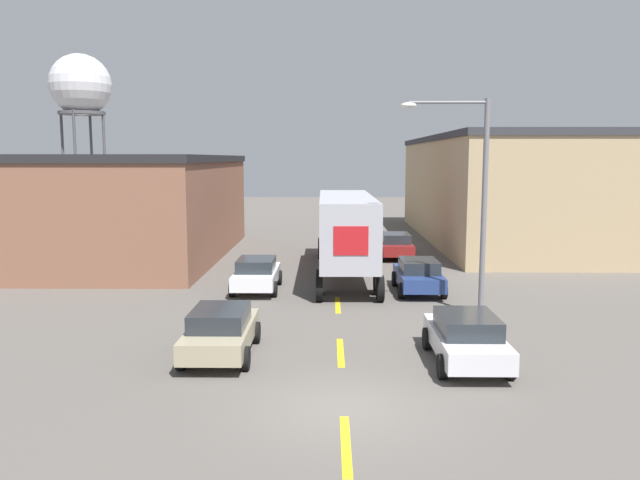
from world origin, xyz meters
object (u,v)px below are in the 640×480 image
at_px(parked_car_left_far, 257,274).
at_px(street_lamp, 473,190).
at_px(semi_truck, 345,226).
at_px(parked_car_right_mid, 418,275).
at_px(parked_car_right_far, 395,245).
at_px(parked_car_left_near, 221,331).
at_px(parked_car_right_near, 466,337).
at_px(water_tower, 80,87).

relative_size(parked_car_left_far, street_lamp, 0.53).
relative_size(semi_truck, street_lamp, 1.76).
distance_m(parked_car_right_mid, street_lamp, 5.78).
height_order(semi_truck, street_lamp, street_lamp).
bearing_deg(parked_car_right_far, parked_car_left_near, -111.06).
relative_size(semi_truck, parked_car_left_near, 3.34).
xyz_separation_m(parked_car_right_far, parked_car_right_mid, (0.00, -9.49, 0.00)).
distance_m(parked_car_right_near, parked_car_left_far, 12.08).
xyz_separation_m(parked_car_left_far, water_tower, (-21.83, 36.66, 12.18)).
bearing_deg(street_lamp, parked_car_left_near, -149.80).
xyz_separation_m(parked_car_right_far, water_tower, (-28.93, 27.38, 12.18)).
relative_size(parked_car_left_near, parked_car_right_mid, 1.00).
height_order(parked_car_left_near, parked_car_left_far, same).
distance_m(parked_car_right_mid, water_tower, 48.42).
xyz_separation_m(semi_truck, parked_car_left_far, (-3.99, -4.02, -1.68)).
height_order(parked_car_left_near, parked_car_right_mid, same).
bearing_deg(semi_truck, parked_car_right_near, -77.83).
bearing_deg(parked_car_left_near, parked_car_right_near, -4.85).
distance_m(parked_car_left_near, parked_car_right_near, 7.13).
xyz_separation_m(parked_car_right_near, parked_car_right_mid, (0.00, 9.56, 0.00)).
bearing_deg(parked_car_right_far, parked_car_right_near, -90.00).
distance_m(parked_car_right_near, street_lamp, 6.90).
height_order(parked_car_right_near, parked_car_right_far, same).
bearing_deg(parked_car_right_far, street_lamp, -84.31).
xyz_separation_m(parked_car_left_near, parked_car_right_mid, (7.10, 8.96, 0.00)).
bearing_deg(parked_car_right_near, water_tower, 121.93).
bearing_deg(parked_car_left_far, semi_truck, 45.21).
height_order(semi_truck, parked_car_right_mid, semi_truck).
distance_m(semi_truck, parked_car_left_near, 13.88).
relative_size(parked_car_left_far, parked_car_right_far, 1.00).
bearing_deg(parked_car_right_mid, semi_truck, 126.39).
bearing_deg(parked_car_left_near, water_tower, 115.47).
bearing_deg(parked_car_right_far, parked_car_right_mid, -90.00).
bearing_deg(parked_car_right_near, parked_car_right_far, 90.00).
xyz_separation_m(semi_truck, parked_car_left_near, (-3.99, -13.18, -1.68)).
xyz_separation_m(parked_car_left_near, parked_car_left_far, (0.00, 9.17, 0.00)).
bearing_deg(parked_car_right_far, semi_truck, -120.63).
xyz_separation_m(parked_car_right_near, water_tower, (-28.93, 46.43, 12.18)).
bearing_deg(street_lamp, parked_car_right_mid, 108.46).
bearing_deg(parked_car_right_mid, street_lamp, -71.54).
xyz_separation_m(semi_truck, water_tower, (-25.81, 32.64, 10.50)).
bearing_deg(water_tower, parked_car_right_far, -43.42).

